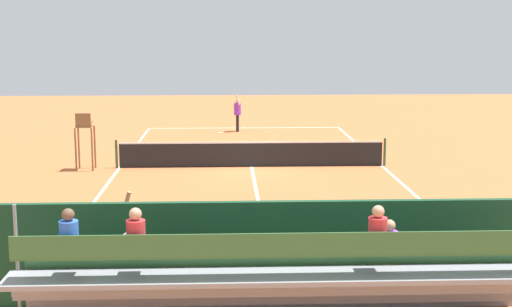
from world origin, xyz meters
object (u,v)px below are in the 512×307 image
(tennis_racket, at_px, (220,133))
(line_judge, at_px, (123,237))
(tennis_net, at_px, (252,154))
(tennis_ball_far, at_px, (262,135))
(bleacher_stand, at_px, (274,279))
(courtside_bench, at_px, (395,261))
(tennis_ball_near, at_px, (269,133))
(umpire_chair, at_px, (85,135))
(equipment_bag, at_px, (306,282))
(tennis_player, at_px, (237,112))

(tennis_racket, distance_m, line_judge, 22.19)
(tennis_net, distance_m, tennis_racket, 9.30)
(tennis_ball_far, bearing_deg, bleacher_stand, 87.64)
(tennis_ball_far, bearing_deg, courtside_bench, 94.43)
(tennis_racket, relative_size, tennis_ball_near, 8.78)
(bleacher_stand, xyz_separation_m, umpire_chair, (6.04, -15.04, 0.36))
(equipment_bag, height_order, tennis_ball_far, equipment_bag)
(equipment_bag, relative_size, tennis_player, 0.47)
(umpire_chair, distance_m, line_judge, 12.92)
(tennis_net, bearing_deg, tennis_player, -87.81)
(line_judge, bearing_deg, tennis_net, -103.57)
(bleacher_stand, height_order, umpire_chair, bleacher_stand)
(courtside_bench, height_order, tennis_player, tennis_player)
(tennis_ball_far, relative_size, line_judge, 0.03)
(bleacher_stand, bearing_deg, tennis_player, -89.53)
(umpire_chair, height_order, tennis_ball_far, umpire_chair)
(umpire_chair, height_order, equipment_bag, umpire_chair)
(equipment_bag, height_order, tennis_ball_near, equipment_bag)
(tennis_racket, xyz_separation_m, tennis_ball_near, (-2.45, 0.51, 0.02))
(courtside_bench, bearing_deg, tennis_net, -79.55)
(bleacher_stand, distance_m, umpire_chair, 16.21)
(courtside_bench, height_order, tennis_ball_near, courtside_bench)
(equipment_bag, bearing_deg, tennis_ball_near, -91.51)
(tennis_ball_near, height_order, line_judge, line_judge)
(equipment_bag, relative_size, line_judge, 0.47)
(tennis_player, height_order, tennis_ball_near, tennis_player)
(tennis_racket, xyz_separation_m, line_judge, (1.86, 22.08, 1.00))
(bleacher_stand, distance_m, courtside_bench, 3.38)
(tennis_ball_near, bearing_deg, umpire_chair, 50.66)
(umpire_chair, height_order, tennis_racket, umpire_chair)
(bleacher_stand, bearing_deg, tennis_racket, -87.48)
(tennis_net, distance_m, equipment_bag, 13.42)
(umpire_chair, bearing_deg, tennis_ball_far, -129.92)
(umpire_chair, xyz_separation_m, tennis_player, (-5.83, -9.99, -0.30))
(bleacher_stand, relative_size, tennis_player, 4.70)
(tennis_player, distance_m, line_judge, 22.70)
(tennis_ball_far, bearing_deg, tennis_ball_near, -121.21)
(bleacher_stand, distance_m, tennis_ball_near, 24.13)
(tennis_net, xyz_separation_m, tennis_ball_far, (-0.80, -8.03, -0.47))
(bleacher_stand, bearing_deg, tennis_ball_far, -92.36)
(tennis_player, bearing_deg, tennis_racket, 27.22)
(tennis_net, height_order, tennis_racket, tennis_net)
(tennis_net, distance_m, bleacher_stand, 15.38)
(equipment_bag, distance_m, tennis_ball_far, 21.43)
(courtside_bench, xyz_separation_m, tennis_ball_near, (1.24, -21.97, -0.53))
(tennis_net, height_order, tennis_player, tennis_player)
(tennis_player, distance_m, tennis_ball_far, 2.23)
(bleacher_stand, xyz_separation_m, tennis_player, (0.20, -25.03, 0.07))
(courtside_bench, distance_m, tennis_player, 23.11)
(bleacher_stand, bearing_deg, line_judge, -40.27)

